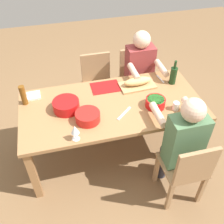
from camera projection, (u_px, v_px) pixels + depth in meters
ground_plane at (112, 150)px, 3.21m from camera, size 8.00×8.00×0.00m
dining_table at (112, 110)px, 2.77m from camera, size 1.90×0.93×0.74m
chair_far_right at (135, 77)px, 3.55m from camera, size 0.40×0.40×0.85m
diner_far_right at (140, 70)px, 3.28m from camera, size 0.41×0.53×1.20m
chair_far_center at (98, 82)px, 3.46m from camera, size 0.40×0.40×0.85m
chair_near_right at (187, 169)px, 2.42m from camera, size 0.40×0.40×0.85m
diner_near_right at (182, 139)px, 2.41m from camera, size 0.41×0.53×1.20m
serving_bowl_greens at (155, 102)px, 2.66m from camera, size 0.20×0.20×0.09m
serving_bowl_pasta at (88, 116)px, 2.50m from camera, size 0.24×0.24×0.10m
serving_bowl_salad at (66, 105)px, 2.62m from camera, size 0.27×0.27×0.11m
cutting_board at (137, 85)px, 2.95m from camera, size 0.41×0.24×0.02m
bread_loaf at (138, 81)px, 2.91m from camera, size 0.32×0.12×0.09m
wine_bottle at (173, 75)px, 2.93m from camera, size 0.08×0.08×0.29m
beer_bottle at (23, 95)px, 2.65m from camera, size 0.06×0.06×0.22m
wine_glass at (75, 130)px, 2.28m from camera, size 0.08×0.08×0.17m
fork_far_right at (160, 79)px, 3.06m from camera, size 0.04×0.17×0.01m
placemat_far_center at (105, 87)px, 2.94m from camera, size 0.32×0.23×0.01m
cup_near_right at (176, 106)px, 2.63m from camera, size 0.07×0.07×0.09m
fork_near_right at (157, 117)px, 2.57m from camera, size 0.04×0.17×0.01m
carving_knife at (124, 113)px, 2.61m from camera, size 0.19×0.17×0.01m
napkin_stack at (34, 96)px, 2.81m from camera, size 0.15×0.15×0.02m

